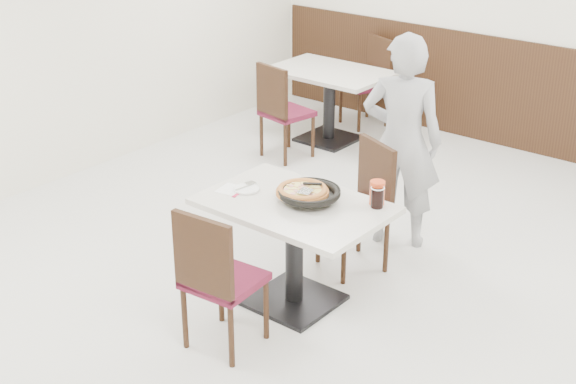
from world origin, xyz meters
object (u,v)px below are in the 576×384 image
Objects in this scene: cola_glass at (377,198)px; bg_chair_left_far at (364,83)px; pizza_pan at (309,196)px; pizza at (302,192)px; chair_far at (353,209)px; bg_chair_left_near at (287,111)px; main_table at (294,254)px; bg_table_left at (329,106)px; side_plate at (246,189)px; diner_person at (402,142)px; red_cup at (377,193)px; chair_near at (224,277)px.

cola_glass is 0.14× the size of bg_chair_left_far.
pizza_pan is 0.05m from pizza.
pizza is at bearing 112.69° from chair_far.
bg_chair_left_near is 1.00× the size of bg_chair_left_far.
main_table is at bearing -131.62° from pizza_pan.
main_table is at bearing -57.86° from bg_table_left.
cola_glass is (0.83, 0.33, 0.06)m from side_plate.
bg_chair_left_near reaches higher than main_table.
bg_table_left is at bearing 110.92° from bg_chair_left_far.
pizza is 1.16m from diner_person.
chair_far is 7.31× the size of cola_glass.
diner_person is at bearing 71.18° from side_plate.
bg_chair_left_near reaches higher than red_cup.
chair_near is 5.94× the size of red_cup.
pizza is 0.21× the size of diner_person.
bg_chair_left_far reaches higher than main_table.
main_table is at bearing -105.60° from pizza.
diner_person reaches higher than bg_chair_left_far.
pizza is 3.73m from bg_chair_left_far.
bg_chair_left_near is (-2.17, 1.76, -0.35)m from red_cup.
chair_far is 0.57× the size of diner_person.
pizza is at bearing -57.01° from bg_table_left.
chair_near is 1.00× the size of chair_far.
pizza_pan is 0.35× the size of bg_chair_left_near.
side_plate is 3.66m from bg_chair_left_far.
side_plate is 0.18× the size of bg_chair_left_near.
side_plate is at bearing 132.45° from bg_chair_left_far.
bg_table_left is at bearing 95.80° from bg_chair_left_near.
cola_glass is 0.05m from red_cup.
bg_chair_left_far is (-1.72, 2.70, 0.00)m from chair_far.
pizza is 0.36× the size of bg_chair_left_far.
side_plate is at bearing 114.68° from chair_near.
chair_far is 3.20m from bg_chair_left_far.
pizza_pan is at bearing 117.37° from chair_far.
diner_person reaches higher than pizza.
bg_table_left is 1.26× the size of bg_chair_left_far.
chair_near reaches higher than bg_table_left.
bg_chair_left_near reaches higher than pizza.
main_table is 3.20m from bg_table_left.
chair_near is at bearing -60.00° from side_plate.
side_plate is at bearing -155.42° from red_cup.
bg_table_left is (-1.33, 2.76, -0.38)m from side_plate.
main_table is 0.72× the size of diner_person.
pizza_pan is 0.44m from cola_glass.
red_cup is 3.24m from bg_table_left.
red_cup reaches higher than bg_table_left.
diner_person is at bearing -70.62° from chair_far.
main_table is 6.89× the size of side_plate.
red_cup is (-0.03, 0.04, 0.02)m from cola_glass.
bg_chair_left_far is at bearing 125.07° from cola_glass.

